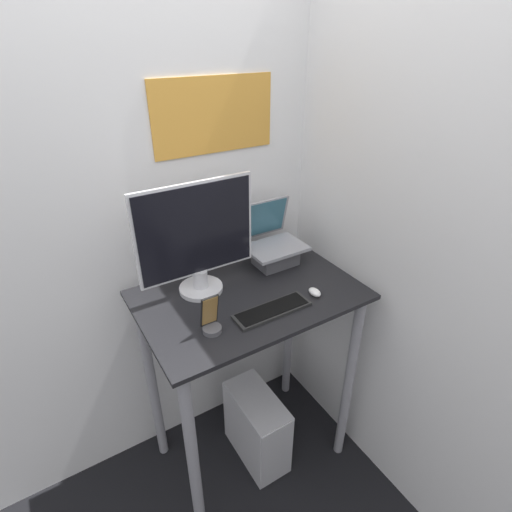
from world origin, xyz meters
TOP-DOWN VIEW (x-y plane):
  - ground_plane at (0.00, 0.00)m, footprint 12.00×12.00m
  - wall_back at (0.00, 0.72)m, footprint 6.00×0.06m
  - wall_side_right at (0.57, 0.00)m, footprint 0.05×6.00m
  - desk at (0.00, 0.32)m, footprint 0.97×0.64m
  - laptop at (0.24, 0.49)m, footprint 0.28×0.26m
  - monitor at (-0.17, 0.45)m, footprint 0.52×0.19m
  - keyboard at (0.01, 0.15)m, footprint 0.34×0.10m
  - mouse at (0.24, 0.16)m, footprint 0.04×0.07m
  - cell_phone at (-0.26, 0.18)m, footprint 0.07×0.07m
  - computer_tower at (0.02, 0.29)m, footprint 0.20×0.40m

SIDE VIEW (x-z plane):
  - ground_plane at x=0.00m, z-range 0.00..0.00m
  - computer_tower at x=0.02m, z-range 0.00..0.43m
  - desk at x=0.00m, z-range 0.28..1.39m
  - keyboard at x=0.01m, z-range 1.10..1.12m
  - mouse at x=0.24m, z-range 1.10..1.13m
  - cell_phone at x=-0.26m, z-range 1.07..1.23m
  - laptop at x=0.24m, z-range 1.03..1.34m
  - wall_side_right at x=0.57m, z-range 0.00..2.60m
  - wall_back at x=0.00m, z-range 0.00..2.60m
  - monitor at x=-0.17m, z-range 1.10..1.60m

